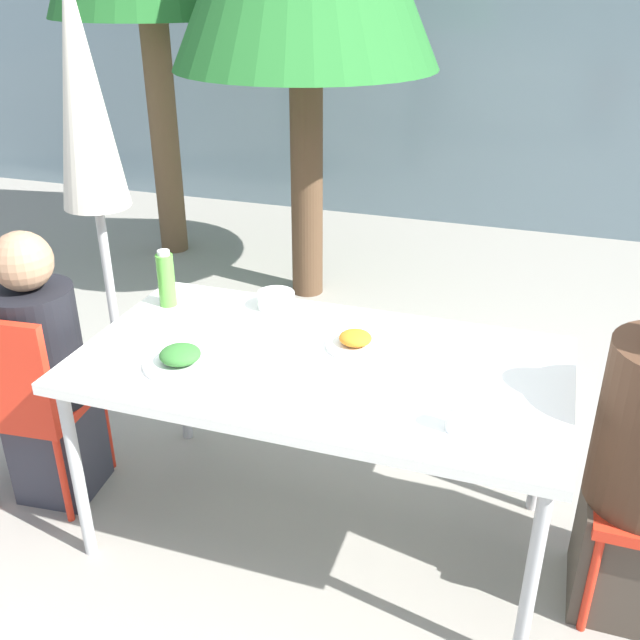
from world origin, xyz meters
TOP-DOWN VIEW (x-y plane):
  - ground_plane at (0.00, 0.00)m, footprint 24.00×24.00m
  - building_facade at (0.00, 3.93)m, footprint 10.00×0.20m
  - dining_table at (0.00, 0.00)m, footprint 1.65×0.88m
  - chair_left at (-1.12, -0.19)m, footprint 0.44×0.44m
  - person_left at (-1.08, -0.10)m, footprint 0.31×0.31m
  - closed_umbrella at (-1.28, 0.65)m, footprint 0.36×0.36m
  - plate_0 at (-0.43, -0.18)m, footprint 0.25×0.25m
  - plate_1 at (0.09, 0.12)m, footprint 0.21×0.21m
  - bottle at (-0.70, 0.23)m, footprint 0.07×0.07m
  - drinking_cup at (0.50, -0.27)m, footprint 0.06×0.06m
  - salad_bowl at (-0.29, 0.34)m, footprint 0.15×0.15m

SIDE VIEW (x-z plane):
  - ground_plane at x=0.00m, z-range 0.00..0.00m
  - chair_left at x=-1.12m, z-range 0.07..0.93m
  - person_left at x=-1.08m, z-range -0.02..1.09m
  - dining_table at x=0.00m, z-range 0.32..1.07m
  - plate_1 at x=0.09m, z-range 0.74..0.80m
  - plate_0 at x=-0.43m, z-range 0.74..0.81m
  - salad_bowl at x=-0.29m, z-range 0.75..0.81m
  - drinking_cup at x=0.50m, z-range 0.75..0.83m
  - bottle at x=-0.70m, z-range 0.74..0.97m
  - closed_umbrella at x=-1.28m, z-range 0.37..2.38m
  - building_facade at x=0.00m, z-range 0.00..3.00m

